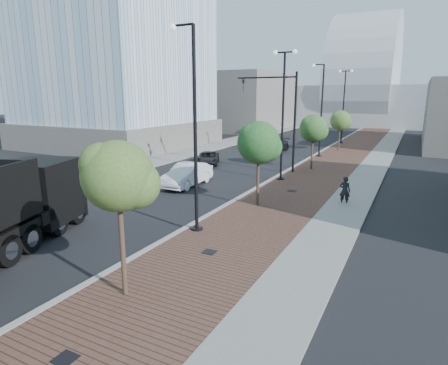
% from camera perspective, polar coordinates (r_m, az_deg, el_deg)
% --- Properties ---
extents(sidewalk, '(7.00, 140.00, 0.12)m').
position_cam_1_polar(sidewalk, '(44.94, 19.62, 4.55)').
color(sidewalk, '#4C2D23').
rests_on(sidewalk, ground).
extents(concrete_strip, '(2.40, 140.00, 0.13)m').
position_cam_1_polar(concrete_strip, '(44.67, 23.05, 4.21)').
color(concrete_strip, slate).
rests_on(concrete_strip, ground).
extents(curb, '(0.30, 140.00, 0.14)m').
position_cam_1_polar(curb, '(45.52, 15.25, 4.96)').
color(curb, gray).
rests_on(curb, ground).
extents(west_sidewalk, '(4.00, 140.00, 0.12)m').
position_cam_1_polar(west_sidewalk, '(49.83, 0.43, 6.10)').
color(west_sidewalk, slate).
rests_on(west_sidewalk, ground).
extents(white_sedan, '(1.86, 4.87, 1.59)m').
position_cam_1_polar(white_sedan, '(26.36, -5.64, 1.19)').
color(white_sedan, silver).
rests_on(white_sedan, ground).
extents(dark_car_mid, '(3.46, 4.56, 1.15)m').
position_cam_1_polar(dark_car_mid, '(34.51, -2.48, 3.74)').
color(dark_car_mid, black).
rests_on(dark_car_mid, ground).
extents(dark_car_far, '(2.32, 4.90, 1.38)m').
position_cam_1_polar(dark_car_far, '(42.63, 7.75, 5.62)').
color(dark_car_far, black).
rests_on(dark_car_far, ground).
extents(pedestrian, '(0.62, 0.41, 1.69)m').
position_cam_1_polar(pedestrian, '(22.75, 17.92, -1.20)').
color(pedestrian, black).
rests_on(pedestrian, ground).
extents(streetlight_1, '(1.44, 0.56, 9.21)m').
position_cam_1_polar(streetlight_1, '(16.76, -4.72, 6.60)').
color(streetlight_1, black).
rests_on(streetlight_1, ground).
extents(streetlight_2, '(1.72, 0.56, 9.28)m').
position_cam_1_polar(streetlight_2, '(27.58, 8.95, 10.08)').
color(streetlight_2, black).
rests_on(streetlight_2, ground).
extents(streetlight_3, '(1.44, 0.56, 9.21)m').
position_cam_1_polar(streetlight_3, '(39.18, 14.43, 10.03)').
color(streetlight_3, black).
rests_on(streetlight_3, ground).
extents(streetlight_4, '(1.72, 0.56, 9.28)m').
position_cam_1_polar(streetlight_4, '(50.90, 17.72, 11.01)').
color(streetlight_4, black).
rests_on(streetlight_4, ground).
extents(traffic_mast, '(5.09, 0.20, 8.00)m').
position_cam_1_polar(traffic_mast, '(30.70, 9.15, 10.69)').
color(traffic_mast, black).
rests_on(traffic_mast, ground).
extents(tree_0, '(2.21, 2.13, 5.00)m').
position_cam_1_polar(tree_0, '(11.43, -15.62, 0.84)').
color(tree_0, '#382619').
rests_on(tree_0, ground).
extents(tree_1, '(2.42, 2.37, 4.88)m').
position_cam_1_polar(tree_1, '(20.79, 5.44, 6.02)').
color(tree_1, '#382619').
rests_on(tree_1, ground).
extents(tree_2, '(2.33, 2.27, 4.66)m').
position_cam_1_polar(tree_2, '(32.20, 13.52, 7.97)').
color(tree_2, '#382619').
rests_on(tree_2, ground).
extents(tree_3, '(2.29, 2.23, 4.57)m').
position_cam_1_polar(tree_3, '(43.92, 17.36, 8.98)').
color(tree_3, '#382619').
rests_on(tree_3, ground).
extents(tower_podium, '(19.00, 19.00, 3.00)m').
position_cam_1_polar(tower_podium, '(49.37, -15.48, 7.24)').
color(tower_podium, '#5E5954').
rests_on(tower_podium, ground).
extents(convention_center, '(50.00, 30.00, 50.00)m').
position_cam_1_polar(convention_center, '(89.84, 20.51, 12.28)').
color(convention_center, '#A6ABB0').
rests_on(convention_center, ground).
extents(commercial_block_nw, '(14.00, 20.00, 10.00)m').
position_cam_1_polar(commercial_block_nw, '(70.52, 2.75, 12.21)').
color(commercial_block_nw, slate).
rests_on(commercial_block_nw, ground).
extents(utility_cover_0, '(0.50, 0.50, 0.02)m').
position_cam_1_polar(utility_cover_0, '(10.57, -23.02, -23.48)').
color(utility_cover_0, black).
rests_on(utility_cover_0, sidewalk).
extents(utility_cover_1, '(0.50, 0.50, 0.02)m').
position_cam_1_polar(utility_cover_1, '(15.25, -2.24, -10.52)').
color(utility_cover_1, black).
rests_on(utility_cover_1, sidewalk).
extents(utility_cover_2, '(0.50, 0.50, 0.02)m').
position_cam_1_polar(utility_cover_2, '(24.91, 10.29, -1.24)').
color(utility_cover_2, black).
rests_on(utility_cover_2, sidewalk).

